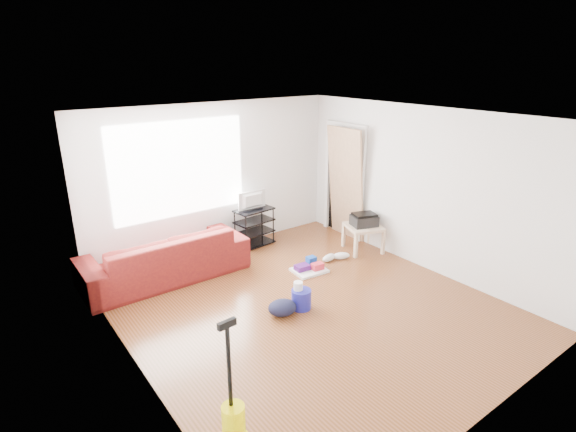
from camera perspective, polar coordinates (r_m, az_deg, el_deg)
room at (r=5.76m, az=2.35°, el=0.18°), size 4.51×5.01×2.51m
sofa at (r=7.13m, az=-15.11°, el=-7.53°), size 2.43×0.95×0.71m
tv_stand at (r=7.93m, az=-4.30°, el=-1.36°), size 0.70×0.45×0.67m
tv at (r=7.77m, az=-4.39°, el=1.97°), size 0.54×0.07×0.31m
side_table at (r=7.78m, az=9.57°, el=-1.69°), size 0.72×0.72×0.46m
printer at (r=7.72m, az=9.64°, el=-0.46°), size 0.49×0.43×0.22m
bucket at (r=6.12m, az=1.68°, el=-11.57°), size 0.29×0.29×0.27m
toilet_paper at (r=6.03m, az=1.29°, el=-9.97°), size 0.12×0.12×0.11m
cleaning_tray at (r=7.07m, az=2.73°, el=-6.57°), size 0.54×0.44×0.18m
backpack at (r=5.97m, az=-0.72°, el=-12.41°), size 0.45×0.41×0.21m
sneakers at (r=7.46m, az=6.00°, el=-5.17°), size 0.52×0.27×0.12m
door_panel at (r=8.48m, az=7.05°, el=-2.56°), size 0.25×0.81×2.03m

